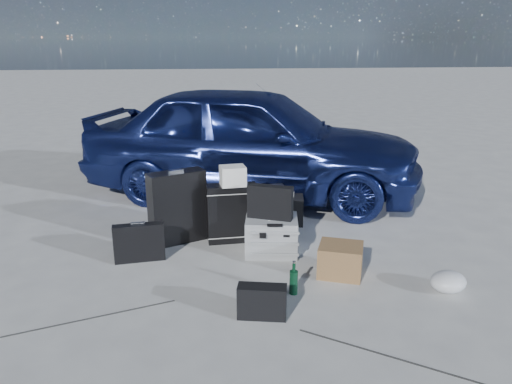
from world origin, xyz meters
TOP-DOWN VIEW (x-y plane):
  - ground at (0.00, 0.00)m, footprint 60.00×60.00m
  - car at (0.23, 2.48)m, footprint 4.55×2.99m
  - pelican_case at (0.22, 0.61)m, footprint 0.54×0.46m
  - laptop_bag at (0.21, 0.60)m, footprint 0.43×0.26m
  - briefcase at (-1.01, 0.56)m, footprint 0.47×0.16m
  - suitcase_left at (-0.67, 0.99)m, footprint 0.59×0.42m
  - suitcase_right at (-0.13, 0.94)m, footprint 0.51×0.21m
  - white_carton at (-0.12, 0.92)m, footprint 0.26×0.22m
  - duffel_bag at (0.37, 1.40)m, footprint 0.65×0.36m
  - flat_box_white at (0.36, 1.40)m, footprint 0.44×0.40m
  - flat_box_black at (0.34, 1.39)m, footprint 0.29×0.23m
  - cardboard_box at (0.76, 0.08)m, footprint 0.46×0.43m
  - plastic_bag at (1.55, -0.31)m, footprint 0.38×0.35m
  - messenger_bag at (-0.00, -0.54)m, footprint 0.38×0.20m
  - green_bottle at (0.29, -0.21)m, footprint 0.08×0.08m

SIDE VIEW (x-z plane):
  - ground at x=0.00m, z-range 0.00..0.00m
  - plastic_bag at x=1.55m, z-range 0.00..0.17m
  - messenger_bag at x=0.00m, z-range 0.00..0.25m
  - green_bottle at x=0.29m, z-range 0.00..0.27m
  - cardboard_box at x=0.76m, z-range 0.00..0.28m
  - duffel_bag at x=0.37m, z-range 0.00..0.31m
  - pelican_case at x=0.22m, z-range 0.00..0.35m
  - briefcase at x=-1.01m, z-range 0.00..0.36m
  - suitcase_right at x=-0.13m, z-range 0.00..0.59m
  - flat_box_white at x=0.36m, z-range 0.31..0.37m
  - suitcase_left at x=-0.67m, z-range 0.00..0.73m
  - flat_box_black at x=0.34m, z-range 0.37..0.43m
  - laptop_bag at x=0.21m, z-range 0.35..0.67m
  - white_carton at x=-0.12m, z-range 0.59..0.79m
  - car at x=0.23m, z-range 0.00..1.44m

